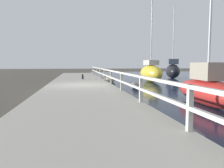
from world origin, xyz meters
TOP-DOWN VIEW (x-y plane):
  - ground_plane at (0.00, 0.00)m, footprint 120.00×120.00m
  - dock_walkway at (0.00, 0.00)m, footprint 4.09×36.00m
  - railing at (1.94, 0.00)m, footprint 0.10×32.50m
  - boulder_near_dock at (2.56, 4.46)m, footprint 0.70×0.63m
  - boulder_water_edge at (3.03, 11.37)m, footprint 0.51×0.46m
  - boulder_mid_strip at (2.83, 5.45)m, footprint 0.71×0.64m
  - boulder_downstream at (3.60, 0.32)m, footprint 0.58×0.52m
  - boulder_far_strip at (2.71, 5.83)m, footprint 0.77×0.69m
  - mooring_bollard at (0.31, 5.14)m, footprint 0.17×0.17m
  - sailboat_black at (10.62, 9.81)m, footprint 2.64×4.27m
  - sailboat_red at (4.95, -5.67)m, footprint 1.62×5.06m
  - sailboat_yellow at (6.48, 5.41)m, footprint 1.78×3.67m

SIDE VIEW (x-z plane):
  - ground_plane at x=0.00m, z-range 0.00..0.00m
  - dock_walkway at x=0.00m, z-range 0.00..0.34m
  - boulder_water_edge at x=3.03m, z-range 0.00..0.39m
  - boulder_downstream at x=3.60m, z-range 0.00..0.43m
  - boulder_near_dock at x=2.56m, z-range 0.00..0.53m
  - boulder_mid_strip at x=2.83m, z-range 0.00..0.53m
  - boulder_far_strip at x=2.71m, z-range 0.00..0.58m
  - mooring_bollard at x=0.31m, z-range 0.34..0.77m
  - sailboat_red at x=4.95m, z-range -2.82..4.10m
  - sailboat_yellow at x=6.48m, z-range -2.96..4.68m
  - sailboat_black at x=10.62m, z-range -3.11..4.93m
  - railing at x=1.94m, z-range 0.51..1.42m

